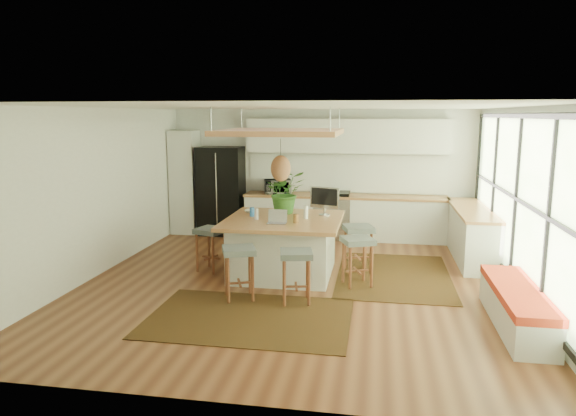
% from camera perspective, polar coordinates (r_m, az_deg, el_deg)
% --- Properties ---
extents(floor, '(7.00, 7.00, 0.00)m').
position_cam_1_polar(floor, '(8.25, 0.79, -8.19)').
color(floor, '#532917').
rests_on(floor, ground).
extents(ceiling, '(7.00, 7.00, 0.00)m').
position_cam_1_polar(ceiling, '(7.83, 0.84, 10.92)').
color(ceiling, white).
rests_on(ceiling, ground).
extents(wall_back, '(6.50, 0.00, 6.50)m').
position_cam_1_polar(wall_back, '(11.37, 3.56, 3.83)').
color(wall_back, silver).
rests_on(wall_back, ground).
extents(wall_front, '(6.50, 0.00, 6.50)m').
position_cam_1_polar(wall_front, '(4.58, -6.03, -5.68)').
color(wall_front, silver).
rests_on(wall_front, ground).
extents(wall_left, '(0.00, 7.00, 7.00)m').
position_cam_1_polar(wall_left, '(9.01, -20.06, 1.59)').
color(wall_left, silver).
rests_on(wall_left, ground).
extents(wall_right, '(0.00, 7.00, 7.00)m').
position_cam_1_polar(wall_right, '(8.09, 24.18, 0.40)').
color(wall_right, silver).
rests_on(wall_right, ground).
extents(window_wall, '(0.10, 6.20, 2.60)m').
position_cam_1_polar(window_wall, '(8.08, 24.00, 0.76)').
color(window_wall, black).
rests_on(window_wall, wall_right).
extents(pantry, '(0.55, 0.60, 2.25)m').
position_cam_1_polar(pantry, '(11.77, -11.07, 2.78)').
color(pantry, silver).
rests_on(pantry, floor).
extents(back_counter_base, '(4.20, 0.60, 0.88)m').
position_cam_1_polar(back_counter_base, '(11.14, 6.14, -1.07)').
color(back_counter_base, silver).
rests_on(back_counter_base, floor).
extents(back_counter_top, '(4.24, 0.64, 0.05)m').
position_cam_1_polar(back_counter_top, '(11.06, 6.18, 1.27)').
color(back_counter_top, '#945A34').
rests_on(back_counter_top, back_counter_base).
extents(backsplash, '(4.20, 0.02, 0.80)m').
position_cam_1_polar(backsplash, '(11.30, 6.32, 3.75)').
color(backsplash, white).
rests_on(backsplash, wall_back).
extents(upper_cabinets, '(4.20, 0.34, 0.70)m').
position_cam_1_polar(upper_cabinets, '(11.08, 6.35, 7.78)').
color(upper_cabinets, silver).
rests_on(upper_cabinets, wall_back).
extents(range, '(0.76, 0.62, 1.00)m').
position_cam_1_polar(range, '(11.15, 4.86, -0.73)').
color(range, '#A5A5AA').
rests_on(range, floor).
extents(right_counter_base, '(0.60, 2.50, 0.88)m').
position_cam_1_polar(right_counter_base, '(10.12, 19.29, -2.74)').
color(right_counter_base, silver).
rests_on(right_counter_base, floor).
extents(right_counter_top, '(0.64, 2.54, 0.05)m').
position_cam_1_polar(right_counter_top, '(10.03, 19.44, -0.17)').
color(right_counter_top, '#945A34').
rests_on(right_counter_top, right_counter_base).
extents(window_bench, '(0.52, 2.00, 0.50)m').
position_cam_1_polar(window_bench, '(7.16, 23.56, -9.85)').
color(window_bench, silver).
rests_on(window_bench, floor).
extents(ceiling_panel, '(1.86, 1.86, 0.80)m').
position_cam_1_polar(ceiling_panel, '(8.29, -0.80, 6.38)').
color(ceiling_panel, '#945A34').
rests_on(ceiling_panel, ceiling).
extents(rug_near, '(2.60, 1.80, 0.01)m').
position_cam_1_polar(rug_near, '(6.94, -4.23, -11.79)').
color(rug_near, black).
rests_on(rug_near, floor).
extents(rug_right, '(1.80, 2.60, 0.01)m').
position_cam_1_polar(rug_right, '(8.80, 11.39, -7.18)').
color(rug_right, black).
rests_on(rug_right, floor).
extents(fridge, '(0.96, 0.75, 1.91)m').
position_cam_1_polar(fridge, '(11.55, -7.22, 1.75)').
color(fridge, black).
rests_on(fridge, floor).
extents(island, '(1.85, 1.85, 0.93)m').
position_cam_1_polar(island, '(8.60, -0.49, -4.19)').
color(island, '#945A34').
rests_on(island, floor).
extents(stool_near_left, '(0.57, 0.57, 0.75)m').
position_cam_1_polar(stool_near_left, '(7.52, -5.31, -7.22)').
color(stool_near_left, '#4A5152').
rests_on(stool_near_left, floor).
extents(stool_near_right, '(0.52, 0.52, 0.74)m').
position_cam_1_polar(stool_near_right, '(7.35, 0.89, -7.60)').
color(stool_near_right, '#4A5152').
rests_on(stool_near_right, floor).
extents(stool_right_front, '(0.58, 0.58, 0.75)m').
position_cam_1_polar(stool_right_front, '(8.13, 7.53, -5.94)').
color(stool_right_front, '#4A5152').
rests_on(stool_right_front, floor).
extents(stool_right_back, '(0.57, 0.57, 0.78)m').
position_cam_1_polar(stool_right_back, '(8.84, 7.60, -4.63)').
color(stool_right_back, '#4A5152').
rests_on(stool_right_back, floor).
extents(stool_left_side, '(0.55, 0.55, 0.73)m').
position_cam_1_polar(stool_left_side, '(8.91, -8.37, -4.53)').
color(stool_left_side, '#4A5152').
rests_on(stool_left_side, floor).
extents(laptop, '(0.31, 0.32, 0.22)m').
position_cam_1_polar(laptop, '(8.08, -1.24, -0.88)').
color(laptop, '#A5A5AA').
rests_on(laptop, island).
extents(monitor, '(0.56, 0.35, 0.49)m').
position_cam_1_polar(monitor, '(8.75, 3.99, 0.88)').
color(monitor, '#A5A5AA').
rests_on(monitor, island).
extents(microwave, '(0.62, 0.45, 0.37)m').
position_cam_1_polar(microwave, '(11.18, -1.14, 2.51)').
color(microwave, '#A5A5AA').
rests_on(microwave, back_counter_top).
extents(island_plant, '(0.88, 0.92, 0.57)m').
position_cam_1_polar(island_plant, '(8.91, -0.28, 1.24)').
color(island_plant, '#1E4C19').
rests_on(island_plant, island).
extents(island_bowl, '(0.24, 0.24, 0.05)m').
position_cam_1_polar(island_bowl, '(9.02, -4.06, -0.35)').
color(island_bowl, white).
rests_on(island_bowl, island).
extents(island_bottle_0, '(0.07, 0.07, 0.19)m').
position_cam_1_polar(island_bottle_0, '(8.69, -3.95, -0.29)').
color(island_bottle_0, '#3982E4').
rests_on(island_bottle_0, island).
extents(island_bottle_1, '(0.07, 0.07, 0.19)m').
position_cam_1_polar(island_bottle_1, '(8.42, -3.36, -0.62)').
color(island_bottle_1, silver).
rests_on(island_bottle_1, island).
extents(island_bottle_2, '(0.07, 0.07, 0.19)m').
position_cam_1_polar(island_bottle_2, '(8.15, 0.86, -0.96)').
color(island_bottle_2, brown).
rests_on(island_bottle_2, island).
extents(island_bottle_3, '(0.07, 0.07, 0.19)m').
position_cam_1_polar(island_bottle_3, '(8.48, 1.89, -0.53)').
color(island_bottle_3, white).
rests_on(island_bottle_3, island).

